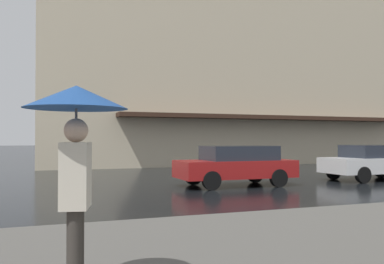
# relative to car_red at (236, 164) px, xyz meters

# --- Properties ---
(haussmann_block_corner) EXTENTS (15.46, 28.01, 20.65)m
(haussmann_block_corner) POSITION_rel_car_red_xyz_m (17.12, -7.32, 9.35)
(haussmann_block_corner) COLOR beige
(haussmann_block_corner) RESTS_ON ground_plane
(car_red) EXTENTS (1.85, 4.10, 1.41)m
(car_red) POSITION_rel_car_red_xyz_m (0.00, 0.00, 0.00)
(car_red) COLOR maroon
(car_red) RESTS_ON ground_plane
(car_white) EXTENTS (1.85, 4.10, 1.41)m
(car_white) POSITION_rel_car_red_xyz_m (0.00, -6.15, 0.00)
(car_white) COLOR silver
(car_white) RESTS_ON ground_plane
(pedestrian_by_billboard) EXTENTS (0.95, 0.95, 1.98)m
(pedestrian_by_billboard) POSITION_rel_car_red_xyz_m (-9.22, 6.21, 0.97)
(pedestrian_by_billboard) COLOR beige
(pedestrian_by_billboard) RESTS_ON sidewalk_pavement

